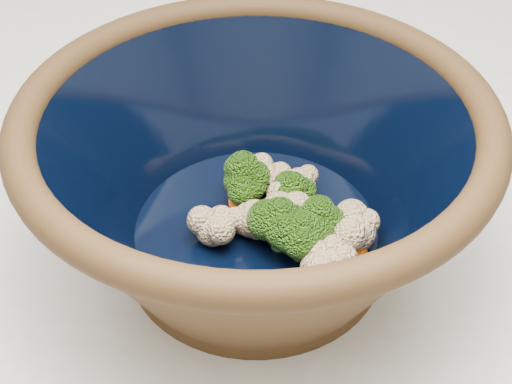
% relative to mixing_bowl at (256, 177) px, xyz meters
% --- Properties ---
extents(mixing_bowl, '(0.40, 0.40, 0.17)m').
position_rel_mixing_bowl_xyz_m(mixing_bowl, '(0.00, 0.00, 0.00)').
color(mixing_bowl, black).
rests_on(mixing_bowl, counter).
extents(vegetable_pile, '(0.15, 0.15, 0.06)m').
position_rel_mixing_bowl_xyz_m(vegetable_pile, '(0.02, -0.01, -0.03)').
color(vegetable_pile, '#608442').
rests_on(vegetable_pile, mixing_bowl).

